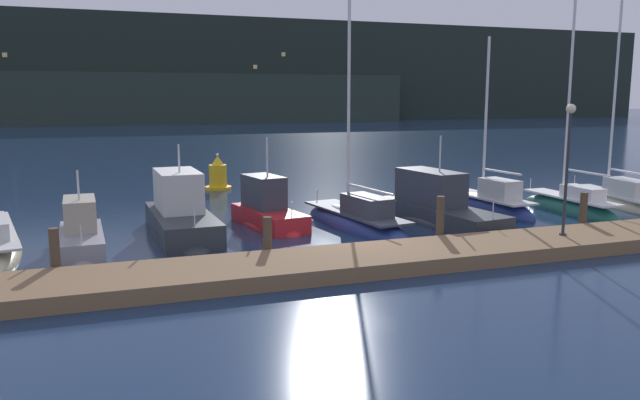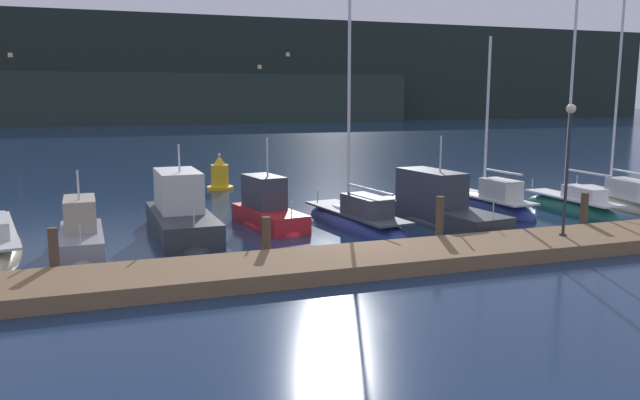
{
  "view_description": "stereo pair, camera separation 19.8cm",
  "coord_description": "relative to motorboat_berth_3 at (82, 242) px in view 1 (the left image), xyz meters",
  "views": [
    {
      "loc": [
        -7.82,
        -18.99,
        5.12
      ],
      "look_at": [
        0.0,
        3.2,
        1.2
      ],
      "focal_mm": 35.0,
      "sensor_mm": 36.0,
      "label": 1
    },
    {
      "loc": [
        -7.63,
        -19.05,
        5.12
      ],
      "look_at": [
        0.0,
        3.2,
        1.2
      ],
      "focal_mm": 35.0,
      "sensor_mm": 36.0,
      "label": 2
    }
  ],
  "objects": [
    {
      "name": "motorboat_berth_4",
      "position": [
        3.46,
        1.46,
        0.16
      ],
      "size": [
        2.44,
        6.59,
        3.87
      ],
      "color": "#2D3338",
      "rests_on": "ground"
    },
    {
      "name": "ground_plane",
      "position": [
        8.59,
        -2.83,
        -0.32
      ],
      "size": [
        400.0,
        400.0,
        0.0
      ],
      "primitive_type": "plane",
      "color": "#192D4C"
    },
    {
      "name": "motorboat_berth_3",
      "position": [
        0.0,
        0.0,
        0.0
      ],
      "size": [
        1.63,
        4.78,
        3.18
      ],
      "color": "gray",
      "rests_on": "ground"
    },
    {
      "name": "motorboat_berth_7",
      "position": [
        13.71,
        0.26,
        0.03
      ],
      "size": [
        3.05,
        7.4,
        4.18
      ],
      "color": "#2D3338",
      "rests_on": "ground"
    },
    {
      "name": "mooring_pile_4",
      "position": [
        17.78,
        -3.38,
        0.46
      ],
      "size": [
        0.28,
        0.28,
        1.57
      ],
      "primitive_type": "cylinder",
      "color": "#4C3D2D",
      "rests_on": "ground"
    },
    {
      "name": "hillside_backdrop",
      "position": [
        5.62,
        110.05,
        9.25
      ],
      "size": [
        240.0,
        23.0,
        20.8
      ],
      "color": "#1E2823",
      "rests_on": "ground"
    },
    {
      "name": "sailboat_berth_10",
      "position": [
        23.98,
        1.28,
        -0.17
      ],
      "size": [
        2.84,
        7.54,
        11.17
      ],
      "color": "beige",
      "rests_on": "ground"
    },
    {
      "name": "mooring_pile_2",
      "position": [
        5.53,
        -3.38,
        0.39
      ],
      "size": [
        0.28,
        0.28,
        1.43
      ],
      "primitive_type": "cylinder",
      "color": "#4C3D2D",
      "rests_on": "ground"
    },
    {
      "name": "dock_lamppost",
      "position": [
        15.49,
        -4.99,
        3.06
      ],
      "size": [
        0.32,
        0.32,
        4.43
      ],
      "color": "#2D2D33",
      "rests_on": "dock"
    },
    {
      "name": "sailboat_berth_6",
      "position": [
        10.13,
        0.47,
        -0.19
      ],
      "size": [
        2.8,
        7.25,
        9.95
      ],
      "color": "navy",
      "rests_on": "ground"
    },
    {
      "name": "motorboat_berth_5",
      "position": [
        6.91,
        1.83,
        0.06
      ],
      "size": [
        2.49,
        4.9,
        4.0
      ],
      "color": "red",
      "rests_on": "ground"
    },
    {
      "name": "sailboat_berth_8",
      "position": [
        17.07,
        1.57,
        -0.18
      ],
      "size": [
        2.13,
        5.75,
        8.52
      ],
      "color": "navy",
      "rests_on": "ground"
    },
    {
      "name": "dock",
      "position": [
        8.59,
        -5.03,
        -0.1
      ],
      "size": [
        37.23,
        2.8,
        0.45
      ],
      "primitive_type": "cube",
      "color": "brown",
      "rests_on": "ground"
    },
    {
      "name": "mooring_pile_3",
      "position": [
        11.65,
        -3.38,
        0.55
      ],
      "size": [
        0.28,
        0.28,
        1.75
      ],
      "primitive_type": "cylinder",
      "color": "#4C3D2D",
      "rests_on": "ground"
    },
    {
      "name": "mooring_pile_1",
      "position": [
        -0.6,
        -3.38,
        0.43
      ],
      "size": [
        0.28,
        0.28,
        1.5
      ],
      "primitive_type": "cylinder",
      "color": "#4C3D2D",
      "rests_on": "ground"
    },
    {
      "name": "channel_buoy",
      "position": [
        6.85,
        12.52,
        0.42
      ],
      "size": [
        1.47,
        1.47,
        2.0
      ],
      "color": "gold",
      "rests_on": "ground"
    },
    {
      "name": "sailboat_berth_9",
      "position": [
        20.46,
        0.33,
        -0.18
      ],
      "size": [
        1.48,
        6.12,
        9.98
      ],
      "color": "#195647",
      "rests_on": "ground"
    }
  ]
}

